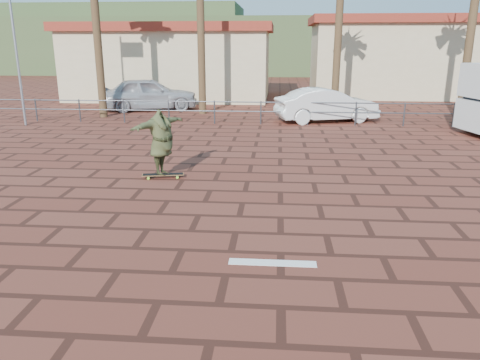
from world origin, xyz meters
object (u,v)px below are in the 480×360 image
car_silver (149,94)px  car_white (327,105)px  longboard (163,175)px  skateboarder (161,142)px

car_silver → car_white: 9.31m
longboard → car_silver: car_silver is taller
longboard → car_white: size_ratio=0.25×
longboard → skateboarder: size_ratio=0.53×
car_white → skateboarder: bearing=135.4°
longboard → skateboarder: bearing=0.0°
longboard → car_white: car_white is taller
longboard → skateboarder: 0.86m
longboard → car_silver: (-3.74, 12.53, 0.75)m
skateboarder → car_white: 10.80m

